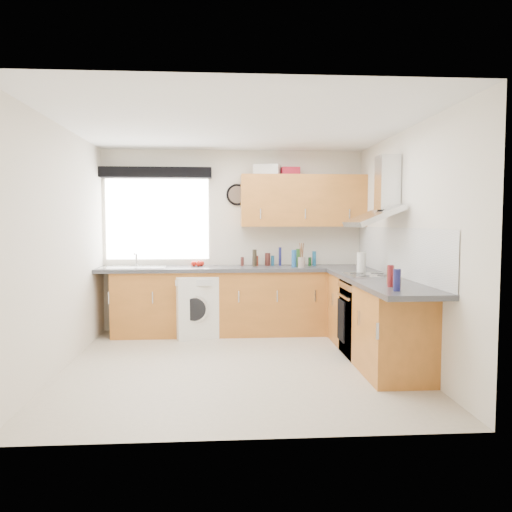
{
  "coord_description": "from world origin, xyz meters",
  "views": [
    {
      "loc": [
        -0.16,
        -5.18,
        1.52
      ],
      "look_at": [
        0.25,
        0.85,
        1.1
      ],
      "focal_mm": 35.0,
      "sensor_mm": 36.0,
      "label": 1
    }
  ],
  "objects": [
    {
      "name": "base_cab_back",
      "position": [
        -0.1,
        1.51,
        0.43
      ],
      "size": [
        3.0,
        0.58,
        0.86
      ],
      "primitive_type": "cube",
      "color": "#9E5C22",
      "rests_on": "ground_plane"
    },
    {
      "name": "bottle_1",
      "position": [
        1.37,
        -0.93,
        1.01
      ],
      "size": [
        0.06,
        0.06,
        0.19
      ],
      "primitive_type": "cylinder",
      "color": "navy",
      "rests_on": "worktop_right"
    },
    {
      "name": "sink",
      "position": [
        -1.33,
        1.5,
        0.95
      ],
      "size": [
        0.84,
        0.46,
        0.1
      ],
      "primitive_type": null,
      "color": "silver",
      "rests_on": "worktop_back"
    },
    {
      "name": "window_blind",
      "position": [
        -1.05,
        1.7,
        2.18
      ],
      "size": [
        1.5,
        0.18,
        0.14
      ],
      "primitive_type": "cube",
      "color": "black",
      "rests_on": "wall_back"
    },
    {
      "name": "jar_5",
      "position": [
        0.53,
        1.65,
        0.98
      ],
      "size": [
        0.04,
        0.04,
        0.14
      ],
      "primitive_type": "cylinder",
      "color": "navy",
      "rests_on": "worktop_back"
    },
    {
      "name": "base_cab_corner",
      "position": [
        1.5,
        1.5,
        0.43
      ],
      "size": [
        0.6,
        0.6,
        0.86
      ],
      "primitive_type": "cube",
      "color": "#9E5C22",
      "rests_on": "ground_plane"
    },
    {
      "name": "jar_8",
      "position": [
        1.04,
        1.57,
        0.97
      ],
      "size": [
        0.04,
        0.04,
        0.12
      ],
      "primitive_type": "cylinder",
      "color": "#163E1A",
      "rests_on": "worktop_back"
    },
    {
      "name": "wall_left",
      "position": [
        -1.8,
        0.0,
        1.25
      ],
      "size": [
        0.02,
        3.6,
        2.5
      ],
      "primitive_type": "cube",
      "color": "silver",
      "rests_on": "ground_plane"
    },
    {
      "name": "worktop_right",
      "position": [
        1.5,
        0.0,
        0.89
      ],
      "size": [
        0.62,
        2.42,
        0.05
      ],
      "primitive_type": "cube",
      "color": "#323336",
      "rests_on": "base_cab_right"
    },
    {
      "name": "jar_6",
      "position": [
        0.63,
        1.62,
        1.04
      ],
      "size": [
        0.04,
        0.04,
        0.25
      ],
      "primitive_type": "cylinder",
      "color": "navy",
      "rests_on": "worktop_back"
    },
    {
      "name": "wall_right",
      "position": [
        1.8,
        0.0,
        1.25
      ],
      "size": [
        0.02,
        3.6,
        2.5
      ],
      "primitive_type": "cube",
      "color": "silver",
      "rests_on": "ground_plane"
    },
    {
      "name": "jar_0",
      "position": [
        0.8,
        1.42,
        1.02
      ],
      "size": [
        0.07,
        0.07,
        0.23
      ],
      "primitive_type": "cylinder",
      "color": "#1C4E88",
      "rests_on": "worktop_back"
    },
    {
      "name": "jar_2",
      "position": [
        1.11,
        1.62,
        1.01
      ],
      "size": [
        0.05,
        0.05,
        0.2
      ],
      "primitive_type": "cylinder",
      "color": "#1C5D87",
      "rests_on": "worktop_back"
    },
    {
      "name": "wall_clock",
      "position": [
        0.05,
        1.76,
        1.89
      ],
      "size": [
        0.3,
        0.04,
        0.3
      ],
      "primitive_type": "cylinder",
      "rotation": [
        1.57,
        0.0,
        0.0
      ],
      "color": "black",
      "rests_on": "wall_back"
    },
    {
      "name": "worktop_back",
      "position": [
        0.0,
        1.5,
        0.89
      ],
      "size": [
        3.6,
        0.62,
        0.05
      ],
      "primitive_type": "cube",
      "color": "#323336",
      "rests_on": "base_cab_back"
    },
    {
      "name": "ceiling",
      "position": [
        0.0,
        0.0,
        2.5
      ],
      "size": [
        3.6,
        3.6,
        0.02
      ],
      "primitive_type": "cube",
      "color": "white",
      "rests_on": "wall_back"
    },
    {
      "name": "jar_9",
      "position": [
        0.28,
        1.53,
        1.02
      ],
      "size": [
        0.06,
        0.06,
        0.23
      ],
      "primitive_type": "cylinder",
      "color": "black",
      "rests_on": "worktop_back"
    },
    {
      "name": "bottle_2",
      "position": [
        1.47,
        -0.46,
        1.0
      ],
      "size": [
        0.07,
        0.07,
        0.18
      ],
      "primitive_type": "cylinder",
      "color": "maroon",
      "rests_on": "worktop_right"
    },
    {
      "name": "tomato_cluster",
      "position": [
        -0.5,
        1.65,
        0.95
      ],
      "size": [
        0.2,
        0.2,
        0.07
      ],
      "primitive_type": null,
      "rotation": [
        0.0,
        0.0,
        -0.28
      ],
      "color": "red",
      "rests_on": "worktop_back"
    },
    {
      "name": "extractor_hood",
      "position": [
        1.6,
        0.3,
        1.77
      ],
      "size": [
        0.52,
        0.78,
        0.66
      ],
      "primitive_type": null,
      "color": "silver",
      "rests_on": "wall_right"
    },
    {
      "name": "kitchen_roll",
      "position": [
        1.52,
        0.74,
        1.03
      ],
      "size": [
        0.11,
        0.11,
        0.24
      ],
      "primitive_type": "cylinder",
      "rotation": [
        0.0,
        0.0,
        0.01
      ],
      "color": "white",
      "rests_on": "worktop_right"
    },
    {
      "name": "casserole",
      "position": [
        0.47,
        1.72,
        2.22
      ],
      "size": [
        0.41,
        0.34,
        0.15
      ],
      "primitive_type": "cube",
      "rotation": [
        0.0,
        0.0,
        -0.3
      ],
      "color": "white",
      "rests_on": "upper_cabinets"
    },
    {
      "name": "oven",
      "position": [
        1.5,
        0.3,
        0.42
      ],
      "size": [
        0.56,
        0.58,
        0.85
      ],
      "primitive_type": "cube",
      "color": "black",
      "rests_on": "ground_plane"
    },
    {
      "name": "jar_3",
      "position": [
        0.11,
        1.64,
        0.97
      ],
      "size": [
        0.05,
        0.05,
        0.12
      ],
      "primitive_type": "cylinder",
      "color": "#4A1F1A",
      "rests_on": "worktop_back"
    },
    {
      "name": "washing_machine",
      "position": [
        -0.52,
        1.41,
        0.4
      ],
      "size": [
        0.67,
        0.66,
        0.81
      ],
      "primitive_type": "cube",
      "rotation": [
        0.0,
        0.0,
        0.27
      ],
      "color": "white",
      "rests_on": "ground_plane"
    },
    {
      "name": "utensil_pot",
      "position": [
        0.89,
        1.35,
        0.98
      ],
      "size": [
        0.11,
        0.11,
        0.13
      ],
      "primitive_type": "cylinder",
      "rotation": [
        0.0,
        0.0,
        -0.15
      ],
      "color": "gray",
      "rests_on": "worktop_back"
    },
    {
      "name": "upper_cabinets",
      "position": [
        0.95,
        1.62,
        1.8
      ],
      "size": [
        1.7,
        0.35,
        0.7
      ],
      "primitive_type": "cube",
      "color": "#9E5C22",
      "rests_on": "wall_back"
    },
    {
      "name": "jar_10",
      "position": [
        0.88,
        1.54,
        1.03
      ],
      "size": [
        0.07,
        0.07,
        0.24
      ],
      "primitive_type": "cylinder",
      "color": "#26541E",
      "rests_on": "worktop_back"
    },
    {
      "name": "base_cab_right",
      "position": [
        1.51,
        0.15,
        0.43
      ],
      "size": [
        0.58,
        2.1,
        0.86
      ],
      "primitive_type": "cube",
      "color": "#9E5C22",
      "rests_on": "ground_plane"
    },
    {
      "name": "jar_4",
      "position": [
        0.3,
        1.59,
        0.98
      ],
      "size": [
        0.06,
        0.06,
        0.14
      ],
      "primitive_type": "cylinder",
      "color": "maroon",
      "rests_on": "worktop_back"
    },
    {
      "name": "storage_box",
      "position": [
        0.78,
        1.72,
        2.21
      ],
      "size": [
        0.26,
        0.22,
        0.11
      ],
      "primitive_type": "cube",
      "rotation": [
        0.0,
        0.0,
        0.07
      ],
      "color": "#AB182C",
      "rests_on": "upper_cabinets"
    },
    {
      "name": "wall_back",
      "position": [
        0.0,
        1.8,
        1.25
      ],
      "size": [
        3.6,
        0.02,
        2.5
      ],
      "primitive_type": "cube",
      "color": "silver",
      "rests_on": "ground_plane"
    },
    {
      "name": "bottle_0",
      "position": [
        1.4,
        -0.66,
        1.01
      ],
      "size": [
        0.05,
        0.05,
        0.21
      ],
      "primitive_type": "cylinder",
      "color": "maroon",
      "rests_on": "worktop_right"
    },
    {
      "name": "splashback",
      "position": [
        1.79,
        0.3,
        1.18
      ],
      "size": [
        0.01,
        3.0,
        0.54
      ],
      "primitive_type": "cube",
      "color": "white",
      "rests_on": "wall_right"
    },
    {
      "name": "jar_7",
      "position": [
        0.28,
        1.64,
        0.97
      ],
      "size": [
        0.06,
        0.06,
        0.12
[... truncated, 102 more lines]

